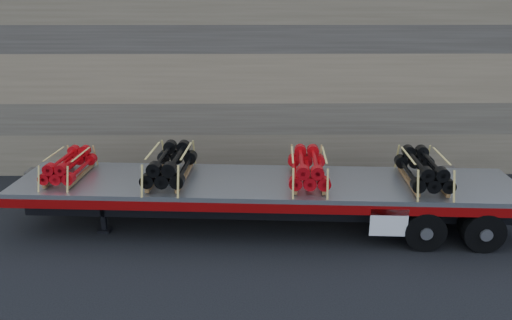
% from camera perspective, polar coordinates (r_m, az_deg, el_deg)
% --- Properties ---
extents(ground, '(120.00, 120.00, 0.00)m').
position_cam_1_polar(ground, '(14.64, 0.17, -8.51)').
color(ground, black).
rests_on(ground, ground).
extents(rock_wall, '(44.00, 3.00, 7.00)m').
position_cam_1_polar(rock_wall, '(19.79, -0.06, 9.36)').
color(rock_wall, '#7A6B54').
rests_on(rock_wall, ground).
extents(trailer, '(14.67, 3.63, 1.45)m').
position_cam_1_polar(trailer, '(14.86, 1.04, -4.99)').
color(trailer, '#9D9FA4').
rests_on(trailer, ground).
extents(bundle_front, '(1.10, 2.04, 0.70)m').
position_cam_1_polar(bundle_front, '(15.73, -20.60, -0.66)').
color(bundle_front, red).
rests_on(bundle_front, trailer).
extents(bundle_midfront, '(1.33, 2.45, 0.85)m').
position_cam_1_polar(bundle_midfront, '(14.78, -9.78, -0.62)').
color(bundle_midfront, black).
rests_on(bundle_midfront, trailer).
extents(bundle_midrear, '(1.24, 2.30, 0.79)m').
position_cam_1_polar(bundle_midrear, '(14.47, 5.96, -0.97)').
color(bundle_midrear, red).
rests_on(bundle_midrear, trailer).
extents(bundle_rear, '(1.27, 2.35, 0.81)m').
position_cam_1_polar(bundle_rear, '(15.02, 18.57, -1.10)').
color(bundle_rear, black).
rests_on(bundle_rear, trailer).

